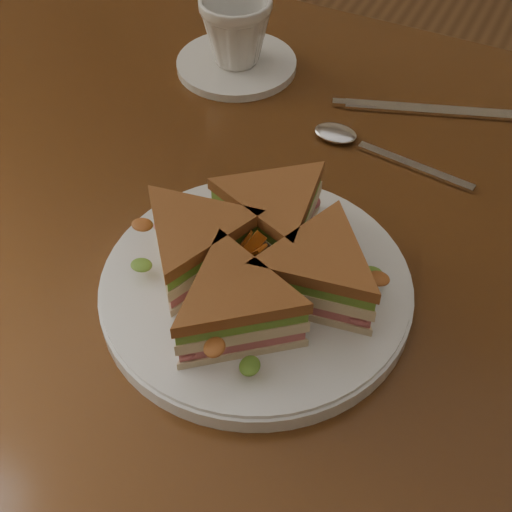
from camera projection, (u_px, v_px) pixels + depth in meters
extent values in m
cube|color=#3A1E0D|center=(289.00, 232.00, 0.71)|extent=(1.20, 0.80, 0.04)
cylinder|color=#351E0F|center=(97.00, 168.00, 1.35)|extent=(0.06, 0.06, 0.71)
cylinder|color=white|center=(256.00, 289.00, 0.62)|extent=(0.27, 0.27, 0.02)
cube|color=silver|center=(415.00, 167.00, 0.74)|extent=(0.13, 0.03, 0.00)
ellipsoid|color=silver|center=(336.00, 134.00, 0.78)|extent=(0.05, 0.03, 0.01)
cube|color=silver|center=(433.00, 111.00, 0.81)|extent=(0.19, 0.08, 0.00)
cube|color=silver|center=(354.00, 105.00, 0.82)|extent=(0.05, 0.03, 0.00)
cylinder|color=white|center=(237.00, 64.00, 0.87)|extent=(0.15, 0.15, 0.01)
imported|color=white|center=(236.00, 31.00, 0.84)|extent=(0.11, 0.11, 0.08)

